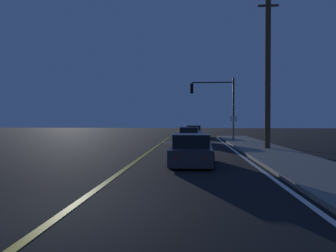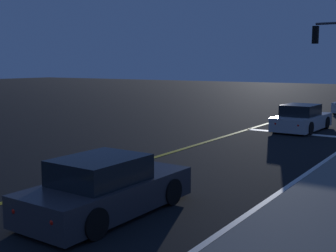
{
  "view_description": "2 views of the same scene",
  "coord_description": "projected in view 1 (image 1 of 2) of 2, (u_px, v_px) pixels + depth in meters",
  "views": [
    {
      "loc": [
        2.68,
        -7.11,
        1.93
      ],
      "look_at": [
        0.85,
        18.01,
        1.52
      ],
      "focal_mm": 36.36,
      "sensor_mm": 36.0,
      "label": 1
    },
    {
      "loc": [
        9.21,
        0.4,
        3.37
      ],
      "look_at": [
        -0.54,
        15.19,
        0.92
      ],
      "focal_mm": 47.98,
      "sensor_mm": 36.0,
      "label": 2
    }
  ],
  "objects": [
    {
      "name": "utility_pole_right",
      "position": [
        268.0,
        65.0,
        21.81
      ],
      "size": [
        1.56,
        0.35,
        10.69
      ],
      "color": "#4C3823",
      "rests_on": "ground"
    },
    {
      "name": "car_lead_oncoming_white",
      "position": [
        193.0,
        132.0,
        40.65
      ],
      "size": [
        2.03,
        4.44,
        1.34
      ],
      "rotation": [
        0.0,
        0.0,
        0.01
      ],
      "color": "silver",
      "rests_on": "ground"
    },
    {
      "name": "lane_line_edge_right",
      "position": [
        241.0,
        156.0,
        18.65
      ],
      "size": [
        0.16,
        39.95,
        0.01
      ],
      "primitive_type": "cube",
      "color": "white",
      "rests_on": "ground"
    },
    {
      "name": "traffic_signal_near_right",
      "position": [
        218.0,
        99.0,
        31.13
      ],
      "size": [
        4.03,
        0.28,
        5.82
      ],
      "rotation": [
        0.0,
        0.0,
        3.14
      ],
      "color": "#38383D",
      "rests_on": "ground"
    },
    {
      "name": "street_sign_corner",
      "position": [
        234.0,
        125.0,
        28.29
      ],
      "size": [
        0.56,
        0.13,
        2.31
      ],
      "color": "slate",
      "rests_on": "ground"
    },
    {
      "name": "lane_line_center",
      "position": [
        145.0,
        155.0,
        19.04
      ],
      "size": [
        0.2,
        39.95,
        0.01
      ],
      "primitive_type": "cube",
      "color": "gold",
      "rests_on": "ground"
    },
    {
      "name": "car_far_approaching_charcoal",
      "position": [
        192.0,
        151.0,
        14.94
      ],
      "size": [
        1.94,
        4.34,
        1.34
      ],
      "rotation": [
        0.0,
        0.0,
        -0.02
      ],
      "color": "#2D2D33",
      "rests_on": "ground"
    },
    {
      "name": "sidewalk_right",
      "position": [
        276.0,
        155.0,
        18.51
      ],
      "size": [
        3.2,
        42.3,
        0.15
      ],
      "primitive_type": "cube",
      "color": "slate",
      "rests_on": "ground"
    },
    {
      "name": "ground_plane",
      "position": [
        68.0,
        210.0,
        7.32
      ],
      "size": [
        160.0,
        160.0,
        0.0
      ],
      "primitive_type": "plane",
      "color": "black"
    },
    {
      "name": "stop_bar",
      "position": [
        194.0,
        143.0,
        29.05
      ],
      "size": [
        5.59,
        0.5,
        0.01
      ],
      "primitive_type": "cube",
      "color": "white",
      "rests_on": "ground"
    },
    {
      "name": "car_parked_curb_silver",
      "position": [
        189.0,
        136.0,
        30.26
      ],
      "size": [
        2.04,
        4.36,
        1.34
      ],
      "rotation": [
        0.0,
        0.0,
        -0.04
      ],
      "color": "#B2B5BA",
      "rests_on": "ground"
    }
  ]
}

